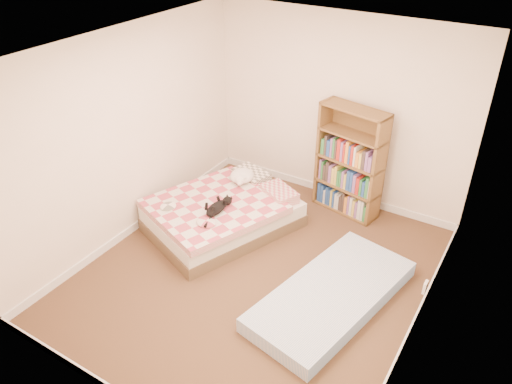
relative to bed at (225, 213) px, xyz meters
The scene contains 6 objects.
room 1.39m from the bed, 34.12° to the right, with size 3.51×4.01×2.51m.
bed is the anchor object (origin of this frame).
bookshelf 1.69m from the bed, 46.10° to the left, with size 0.94×0.47×1.46m.
floor_mattress 1.81m from the bed, 17.23° to the right, with size 0.87×1.94×0.17m, color #7BA0CD.
black_cat 0.39m from the bed, 69.40° to the right, with size 0.22×0.59×0.13m.
white_dog 0.55m from the bed, 94.11° to the left, with size 0.40×0.42×0.16m.
Camera 1 is at (2.26, -3.68, 3.72)m, focal length 35.00 mm.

